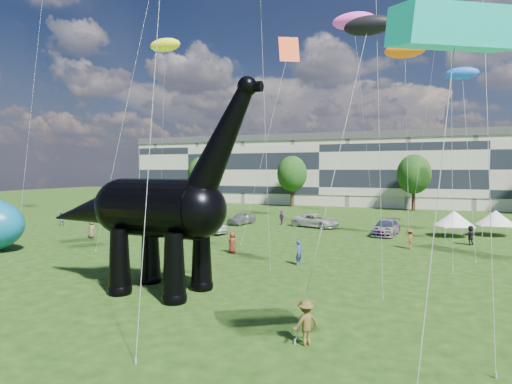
% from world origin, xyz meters
% --- Properties ---
extents(ground, '(220.00, 220.00, 0.00)m').
position_xyz_m(ground, '(0.00, 0.00, 0.00)').
color(ground, '#16330C').
rests_on(ground, ground).
extents(terrace_row, '(78.00, 11.00, 12.00)m').
position_xyz_m(terrace_row, '(-8.00, 62.00, 6.00)').
color(terrace_row, beige).
rests_on(terrace_row, ground).
extents(tree_far_left, '(5.20, 5.20, 9.44)m').
position_xyz_m(tree_far_left, '(-30.00, 53.00, 6.29)').
color(tree_far_left, '#382314').
rests_on(tree_far_left, ground).
extents(tree_mid_left, '(5.20, 5.20, 9.44)m').
position_xyz_m(tree_mid_left, '(-12.00, 53.00, 6.29)').
color(tree_mid_left, '#382314').
rests_on(tree_mid_left, ground).
extents(tree_mid_right, '(5.20, 5.20, 9.44)m').
position_xyz_m(tree_mid_right, '(8.00, 53.00, 6.29)').
color(tree_mid_right, '#382314').
rests_on(tree_mid_right, ground).
extents(dinosaur_sculpture, '(13.86, 3.95, 11.33)m').
position_xyz_m(dinosaur_sculpture, '(-3.65, 0.42, 4.28)').
color(dinosaur_sculpture, black).
rests_on(dinosaur_sculpture, ground).
extents(car_silver, '(2.57, 4.41, 1.41)m').
position_xyz_m(car_silver, '(-10.45, 27.67, 0.71)').
color(car_silver, '#B6B5BA').
rests_on(car_silver, ground).
extents(car_grey, '(4.60, 2.83, 1.43)m').
position_xyz_m(car_grey, '(-10.61, 19.67, 0.72)').
color(car_grey, slate).
rests_on(car_grey, ground).
extents(car_white, '(5.96, 4.17, 1.51)m').
position_xyz_m(car_white, '(-1.62, 28.36, 0.76)').
color(car_white, silver).
rests_on(car_white, ground).
extents(car_dark, '(2.69, 5.44, 1.52)m').
position_xyz_m(car_dark, '(6.27, 25.31, 0.76)').
color(car_dark, '#595960').
rests_on(car_dark, ground).
extents(gazebo_near, '(3.77, 3.77, 2.51)m').
position_xyz_m(gazebo_near, '(16.29, 28.92, 1.77)').
color(gazebo_near, silver).
rests_on(gazebo_near, ground).
extents(gazebo_far, '(4.61, 4.61, 2.54)m').
position_xyz_m(gazebo_far, '(12.47, 26.74, 1.78)').
color(gazebo_far, white).
rests_on(gazebo_far, ground).
extents(gazebo_left, '(4.17, 4.17, 2.44)m').
position_xyz_m(gazebo_left, '(-20.43, 29.28, 1.71)').
color(gazebo_left, white).
rests_on(gazebo_left, ground).
extents(visitors, '(49.76, 38.50, 1.72)m').
position_xyz_m(visitors, '(-0.57, 15.87, 0.84)').
color(visitors, '#653374').
rests_on(visitors, ground).
extents(kites, '(67.84, 49.75, 28.76)m').
position_xyz_m(kites, '(-2.44, 25.42, 23.00)').
color(kites, red).
rests_on(kites, ground).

